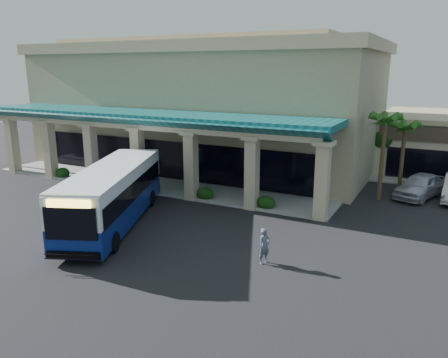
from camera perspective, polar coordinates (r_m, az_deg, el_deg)
The scene contains 10 objects.
ground at distance 24.59m, azimuth -4.58°, elevation -6.73°, with size 110.00×110.00×0.00m, color black.
main_building at distance 40.93m, azimuth -2.45°, elevation 9.86°, with size 30.80×14.80×11.35m, color tan, non-canonical shape.
arcade at distance 33.67m, azimuth -10.19°, elevation 3.85°, with size 30.00×6.20×5.70m, color #0D494E, non-canonical shape.
palm_0 at distance 31.16m, azimuth 20.01°, elevation 3.23°, with size 2.40×2.40×6.60m, color #205516, non-canonical shape.
palm_1 at distance 34.07m, azimuth 22.31°, elevation 3.22°, with size 2.40×2.40×5.80m, color #205516, non-canonical shape.
palm_2 at distance 43.72m, azimuth -25.83°, elevation 5.34°, with size 2.40×2.40×6.20m, color #205516, non-canonical shape.
broadleaf_tree at distance 39.26m, azimuth 20.05°, elevation 4.01°, with size 2.60×2.60×4.81m, color black, non-canonical shape.
transit_bus at distance 25.85m, azimuth -14.23°, elevation -2.14°, with size 2.82×12.09×3.38m, color navy, non-canonical shape.
pedestrian at distance 20.40m, azimuth 5.29°, elevation -8.72°, with size 0.61×0.40×1.68m, color #4D5568.
car_silver at distance 33.35m, azimuth 24.24°, elevation -0.80°, with size 2.02×5.03×1.71m, color #AEAFC1.
Camera 1 is at (12.23, -19.45, 8.77)m, focal length 35.00 mm.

